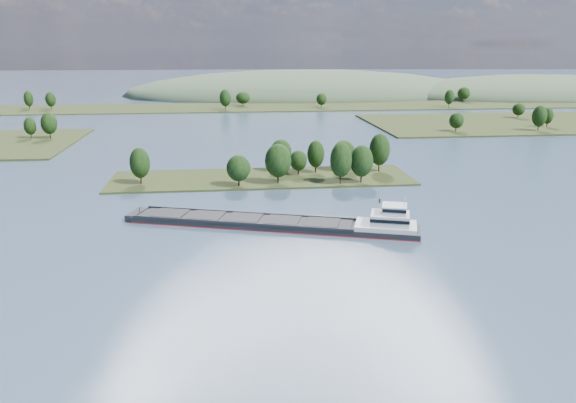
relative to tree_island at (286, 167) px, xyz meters
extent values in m
plane|color=#3B5066|center=(-8.14, -58.55, -4.34)|extent=(1800.00, 1800.00, 0.00)
cube|color=#263115|center=(-8.14, 1.45, -4.34)|extent=(100.00, 30.00, 1.20)
cylinder|color=black|center=(16.34, -10.17, -1.56)|extent=(0.50, 0.50, 4.35)
ellipsoid|color=black|center=(16.34, -10.17, 3.98)|extent=(7.07, 7.07, 11.20)
cylinder|color=black|center=(-0.74, 10.51, -1.90)|extent=(0.50, 0.50, 3.66)
ellipsoid|color=black|center=(-0.74, 10.51, 2.75)|extent=(7.58, 7.58, 9.42)
cylinder|color=black|center=(-3.44, -7.61, -1.65)|extent=(0.50, 0.50, 4.18)
ellipsoid|color=black|center=(-3.44, -7.61, 3.66)|extent=(8.50, 8.50, 10.74)
cylinder|color=black|center=(4.60, 4.10, -2.36)|extent=(0.50, 0.50, 2.74)
ellipsoid|color=black|center=(4.60, 4.10, 1.12)|extent=(5.93, 5.93, 7.05)
cylinder|color=black|center=(-16.08, -9.81, -2.12)|extent=(0.50, 0.50, 3.24)
ellipsoid|color=black|center=(-16.08, -9.81, 2.00)|extent=(7.56, 7.56, 8.33)
cylinder|color=black|center=(-47.05, -3.40, -1.82)|extent=(0.50, 0.50, 3.83)
ellipsoid|color=black|center=(-47.05, -3.40, 3.05)|extent=(6.44, 6.44, 9.85)
cylinder|color=black|center=(10.96, 6.54, -1.89)|extent=(0.50, 0.50, 3.69)
ellipsoid|color=black|center=(10.96, 6.54, 2.80)|extent=(5.99, 5.99, 9.49)
cylinder|color=black|center=(33.32, 6.03, -1.56)|extent=(0.50, 0.50, 4.36)
ellipsoid|color=black|center=(33.32, 6.03, 3.99)|extent=(7.26, 7.26, 11.21)
cylinder|color=black|center=(23.21, -9.52, -1.75)|extent=(0.50, 0.50, 3.98)
ellipsoid|color=black|center=(23.21, -9.52, 3.31)|extent=(7.44, 7.44, 10.23)
cylinder|color=black|center=(21.30, 9.18, -2.00)|extent=(0.50, 0.50, 3.48)
ellipsoid|color=black|center=(21.30, 9.18, 2.43)|extent=(8.07, 8.07, 8.95)
cylinder|color=black|center=(-101.81, 91.44, -1.54)|extent=(0.50, 0.50, 4.00)
ellipsoid|color=black|center=(-101.81, 91.44, 3.54)|extent=(7.37, 7.37, 10.28)
cylinder|color=black|center=(-111.12, 93.36, -1.94)|extent=(0.50, 0.50, 3.19)
ellipsoid|color=black|center=(-111.12, 93.36, 2.12)|extent=(5.59, 5.59, 8.21)
cylinder|color=black|center=(96.67, 91.35, -1.98)|extent=(0.50, 0.50, 3.12)
ellipsoid|color=black|center=(96.67, 91.35, 2.00)|extent=(7.35, 7.35, 8.03)
cylinder|color=black|center=(139.63, 89.12, -1.42)|extent=(0.50, 0.50, 4.23)
ellipsoid|color=black|center=(139.63, 89.12, 3.96)|extent=(7.40, 7.40, 10.88)
cylinder|color=black|center=(151.48, 101.25, -1.88)|extent=(0.50, 0.50, 3.32)
ellipsoid|color=black|center=(151.48, 101.25, 2.35)|extent=(5.69, 5.69, 8.54)
cylinder|color=black|center=(155.32, 139.11, -2.09)|extent=(0.50, 0.50, 2.90)
ellipsoid|color=black|center=(155.32, 139.11, 1.59)|extent=(7.31, 7.31, 7.44)
cube|color=#263115|center=(-8.14, 221.45, -4.34)|extent=(900.00, 60.00, 1.20)
cylinder|color=black|center=(-152.11, 220.58, -1.69)|extent=(0.50, 0.50, 4.10)
ellipsoid|color=black|center=(-152.11, 220.58, 3.53)|extent=(6.12, 6.12, 10.55)
cylinder|color=black|center=(137.76, 203.05, -1.74)|extent=(0.50, 0.50, 3.99)
ellipsoid|color=black|center=(137.76, 203.05, 3.33)|extent=(6.80, 6.80, 10.27)
cylinder|color=black|center=(-6.64, 226.30, -2.08)|extent=(0.50, 0.50, 3.30)
ellipsoid|color=black|center=(-6.64, 226.30, 2.12)|extent=(9.94, 9.94, 8.50)
cylinder|color=black|center=(163.37, 238.23, -1.91)|extent=(0.50, 0.50, 3.65)
ellipsoid|color=black|center=(163.37, 238.23, 2.72)|extent=(9.50, 9.50, 9.38)
cylinder|color=black|center=(-137.16, 218.48, -1.80)|extent=(0.50, 0.50, 3.86)
ellipsoid|color=black|center=(-137.16, 218.48, 3.11)|extent=(6.89, 6.89, 9.94)
cylinder|color=black|center=(47.96, 211.97, -2.14)|extent=(0.50, 0.50, 3.20)
ellipsoid|color=black|center=(47.96, 211.97, 1.93)|extent=(7.34, 7.34, 8.22)
cylinder|color=black|center=(-19.31, 203.15, -1.49)|extent=(0.50, 0.50, 4.49)
ellipsoid|color=black|center=(-19.31, 203.15, 4.21)|extent=(7.67, 7.67, 11.53)
ellipsoid|color=#3C5137|center=(251.86, 291.45, -4.34)|extent=(260.00, 140.00, 36.00)
ellipsoid|color=#3C5137|center=(51.86, 321.45, -4.34)|extent=(320.00, 160.00, 44.00)
cube|color=black|center=(-8.88, -49.66, -3.89)|extent=(70.92, 30.38, 1.97)
cube|color=#A01114|center=(-8.88, -49.66, -4.29)|extent=(71.15, 30.61, 0.22)
cube|color=black|center=(-14.36, -43.30, -2.64)|extent=(52.96, 17.28, 0.72)
cube|color=black|center=(-17.04, -51.65, -2.64)|extent=(52.96, 17.28, 0.72)
cube|color=black|center=(-15.70, -47.47, -2.77)|extent=(53.60, 24.07, 0.27)
cube|color=black|center=(-34.45, -41.46, -2.50)|extent=(9.91, 9.45, 0.31)
cube|color=black|center=(-25.08, -44.47, -2.50)|extent=(9.91, 9.45, 0.31)
cube|color=black|center=(-15.70, -47.47, -2.50)|extent=(9.91, 9.45, 0.31)
cube|color=black|center=(-6.33, -50.48, -2.50)|extent=(9.91, 9.45, 0.31)
cube|color=black|center=(3.05, -53.49, -2.50)|extent=(9.91, 9.45, 0.31)
cube|color=black|center=(-43.40, -38.59, -3.53)|extent=(5.02, 8.49, 1.79)
cylinder|color=black|center=(-42.55, -38.87, -2.28)|extent=(0.27, 0.27, 1.97)
cube|color=silver|center=(17.54, -58.13, -2.37)|extent=(16.26, 12.55, 1.07)
cube|color=silver|center=(18.39, -58.40, -0.58)|extent=(10.71, 9.55, 2.69)
cube|color=black|center=(18.39, -58.40, -0.22)|extent=(10.93, 9.78, 0.81)
cube|color=silver|center=(19.25, -58.68, 1.75)|extent=(6.75, 6.75, 1.97)
cube|color=black|center=(19.25, -58.68, 2.11)|extent=(6.98, 6.98, 0.72)
cube|color=silver|center=(19.25, -58.68, 2.82)|extent=(7.20, 7.20, 0.18)
cylinder|color=silver|center=(21.38, -59.36, 3.90)|extent=(0.23, 0.23, 2.33)
cylinder|color=black|center=(16.66, -55.03, 3.00)|extent=(0.56, 0.56, 1.07)
camera|label=1|loc=(-19.72, -181.63, 39.35)|focal=35.00mm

